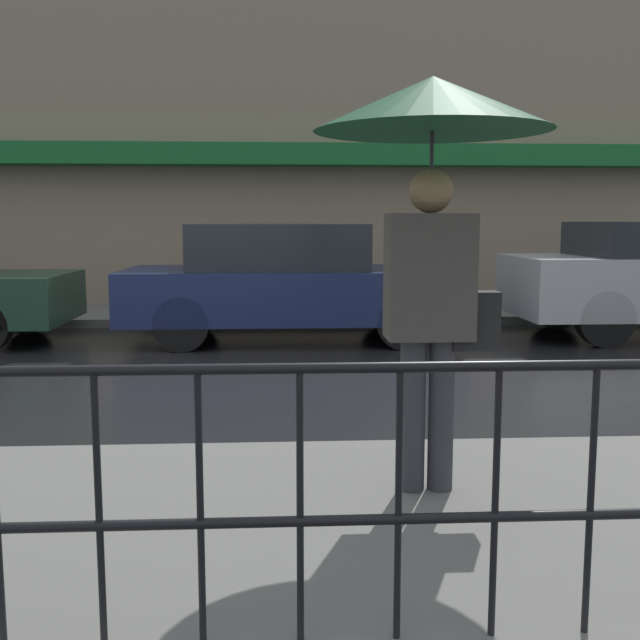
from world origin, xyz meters
The scene contains 7 objects.
ground_plane centered at (0.00, 0.00, 0.00)m, with size 80.00×80.00×0.00m, color black.
sidewalk_near centered at (0.00, -4.31, 0.06)m, with size 28.00×2.53×0.12m.
sidewalk_far centered at (0.00, 4.10, 0.06)m, with size 28.00×2.10×0.12m.
lane_marking centered at (0.00, 0.00, 0.00)m, with size 25.20×0.12×0.01m.
building_storefront centered at (0.00, 5.27, 2.78)m, with size 28.00×0.85×5.59m.
pedestrian centered at (1.68, -3.94, 1.85)m, with size 1.18×1.18×2.10m.
car_navy centered at (1.04, 1.87, 0.75)m, with size 4.22×1.84×1.48m.
Camera 1 is at (0.90, -7.67, 1.52)m, focal length 42.00 mm.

